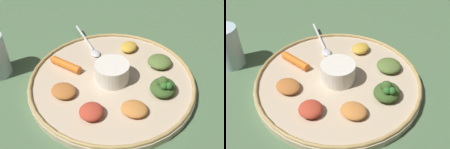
{
  "view_description": "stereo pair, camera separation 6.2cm",
  "coord_description": "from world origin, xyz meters",
  "views": [
    {
      "loc": [
        0.26,
        -0.39,
        0.44
      ],
      "look_at": [
        0.0,
        0.0,
        0.03
      ],
      "focal_mm": 42.44,
      "sensor_mm": 36.0,
      "label": 1
    },
    {
      "loc": [
        0.31,
        -0.35,
        0.44
      ],
      "look_at": [
        0.0,
        0.0,
        0.03
      ],
      "focal_mm": 42.44,
      "sensor_mm": 36.0,
      "label": 2
    }
  ],
  "objects": [
    {
      "name": "platter",
      "position": [
        0.0,
        0.0,
        0.01
      ],
      "size": [
        0.39,
        0.39,
        0.02
      ],
      "primitive_type": "cylinder",
      "color": "#C6B293",
      "rests_on": "ground_plane"
    },
    {
      "name": "mound_squash",
      "position": [
        0.1,
        -0.06,
        0.03
      ],
      "size": [
        0.07,
        0.06,
        0.02
      ],
      "primitive_type": "ellipsoid",
      "rotation": [
        0.0,
        0.0,
        3.44
      ],
      "color": "#C67A38",
      "rests_on": "platter"
    },
    {
      "name": "mound_berbere_red",
      "position": [
        0.03,
        -0.12,
        0.03
      ],
      "size": [
        0.07,
        0.07,
        0.02
      ],
      "primitive_type": "ellipsoid",
      "rotation": [
        0.0,
        0.0,
        0.84
      ],
      "color": "#B73D28",
      "rests_on": "platter"
    },
    {
      "name": "mound_lentil_yellow",
      "position": [
        -0.03,
        0.12,
        0.03
      ],
      "size": [
        0.04,
        0.05,
        0.02
      ],
      "primitive_type": "ellipsoid",
      "rotation": [
        0.0,
        0.0,
        1.6
      ],
      "color": "gold",
      "rests_on": "platter"
    },
    {
      "name": "greens_pile",
      "position": [
        0.12,
        0.03,
        0.04
      ],
      "size": [
        0.06,
        0.06,
        0.05
      ],
      "color": "#385623",
      "rests_on": "platter"
    },
    {
      "name": "carrot_near_spoon",
      "position": [
        -0.12,
        -0.03,
        0.03
      ],
      "size": [
        0.1,
        0.02,
        0.02
      ],
      "color": "orange",
      "rests_on": "platter"
    },
    {
      "name": "center_bowl",
      "position": [
        0.0,
        0.0,
        0.04
      ],
      "size": [
        0.08,
        0.08,
        0.05
      ],
      "color": "silver",
      "rests_on": "platter"
    },
    {
      "name": "platter_rim",
      "position": [
        0.0,
        0.0,
        0.02
      ],
      "size": [
        0.39,
        0.39,
        0.01
      ],
      "primitive_type": "torus",
      "color": "tan",
      "rests_on": "platter"
    },
    {
      "name": "ground_plane",
      "position": [
        0.0,
        0.0,
        0.0
      ],
      "size": [
        2.4,
        2.4,
        0.0
      ],
      "primitive_type": "plane",
      "color": "#4C6B47"
    },
    {
      "name": "mound_collards",
      "position": [
        0.07,
        0.11,
        0.03
      ],
      "size": [
        0.08,
        0.08,
        0.02
      ],
      "primitive_type": "ellipsoid",
      "rotation": [
        0.0,
        0.0,
        4.22
      ],
      "color": "#567033",
      "rests_on": "platter"
    },
    {
      "name": "spoon",
      "position": [
        -0.13,
        0.08,
        0.02
      ],
      "size": [
        0.15,
        0.1,
        0.01
      ],
      "color": "silver",
      "rests_on": "platter"
    },
    {
      "name": "mound_chickpea",
      "position": [
        -0.06,
        -0.1,
        0.03
      ],
      "size": [
        0.06,
        0.05,
        0.02
      ],
      "primitive_type": "ellipsoid",
      "rotation": [
        0.0,
        0.0,
        3.18
      ],
      "color": "#B2662D",
      "rests_on": "platter"
    }
  ]
}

